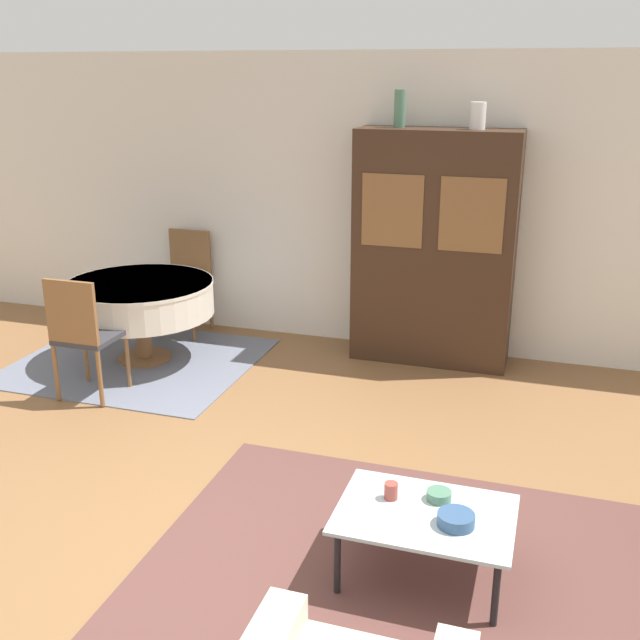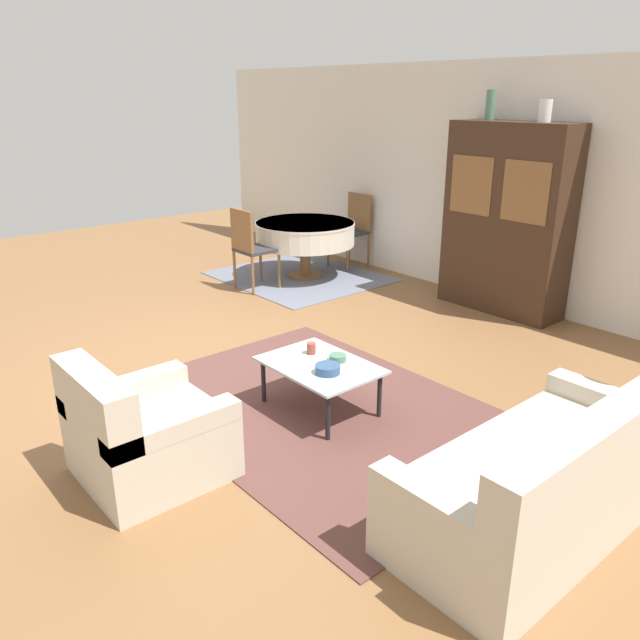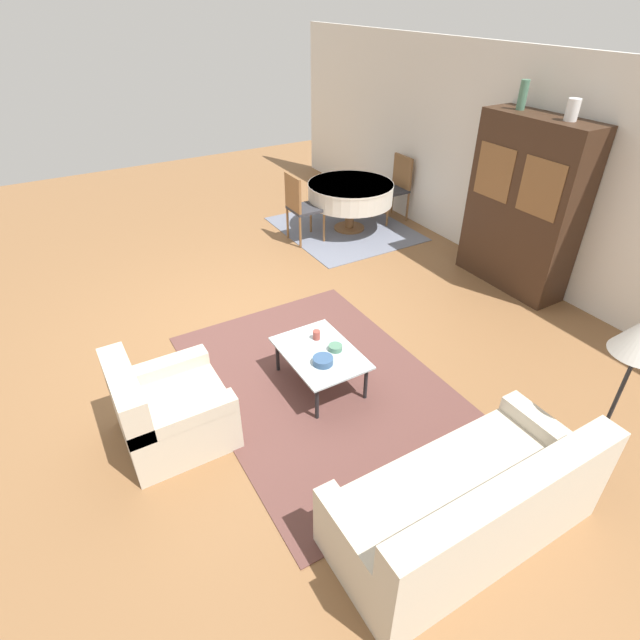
% 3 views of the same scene
% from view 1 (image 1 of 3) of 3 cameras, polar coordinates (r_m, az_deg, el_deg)
% --- Properties ---
extents(ground_plane, '(14.00, 14.00, 0.00)m').
position_cam_1_polar(ground_plane, '(4.33, -8.61, -17.55)').
color(ground_plane, brown).
extents(wall_back, '(10.00, 0.06, 2.70)m').
position_cam_1_polar(wall_back, '(7.03, 4.05, 8.80)').
color(wall_back, silver).
rests_on(wall_back, ground_plane).
extents(area_rug, '(3.03, 2.12, 0.01)m').
position_cam_1_polar(area_rug, '(4.19, 8.35, -18.81)').
color(area_rug, brown).
rests_on(area_rug, ground_plane).
extents(dining_rug, '(2.09, 1.84, 0.01)m').
position_cam_1_polar(dining_rug, '(7.04, -13.75, -3.09)').
color(dining_rug, slate).
rests_on(dining_rug, ground_plane).
extents(coffee_table, '(0.90, 0.64, 0.38)m').
position_cam_1_polar(coffee_table, '(3.99, 8.01, -14.77)').
color(coffee_table, black).
rests_on(coffee_table, area_rug).
extents(display_cabinet, '(1.39, 0.48, 2.07)m').
position_cam_1_polar(display_cabinet, '(6.69, 8.68, 5.38)').
color(display_cabinet, '#382316').
rests_on(display_cabinet, ground_plane).
extents(dining_table, '(1.31, 1.31, 0.74)m').
position_cam_1_polar(dining_table, '(6.88, -13.54, 1.63)').
color(dining_table, brown).
rests_on(dining_table, dining_rug).
extents(dining_chair_near, '(0.44, 0.44, 1.01)m').
position_cam_1_polar(dining_chair_near, '(6.19, -17.67, -0.76)').
color(dining_chair_near, brown).
rests_on(dining_chair_near, dining_rug).
extents(dining_chair_far, '(0.44, 0.44, 1.01)m').
position_cam_1_polar(dining_chair_far, '(7.61, -10.16, 3.40)').
color(dining_chair_far, brown).
rests_on(dining_chair_far, dining_rug).
extents(cup, '(0.07, 0.07, 0.09)m').
position_cam_1_polar(cup, '(4.04, 5.43, -12.83)').
color(cup, '#9E4238').
rests_on(cup, coffee_table).
extents(bowl, '(0.19, 0.19, 0.06)m').
position_cam_1_polar(bowl, '(3.89, 10.32, -14.73)').
color(bowl, '#33517A').
rests_on(bowl, coffee_table).
extents(bowl_small, '(0.13, 0.13, 0.05)m').
position_cam_1_polar(bowl_small, '(4.07, 9.05, -13.07)').
color(bowl_small, '#4C7A60').
rests_on(bowl_small, coffee_table).
extents(vase_tall, '(0.10, 0.10, 0.31)m').
position_cam_1_polar(vase_tall, '(6.60, 6.10, 15.73)').
color(vase_tall, '#4C7A60').
rests_on(vase_tall, display_cabinet).
extents(vase_short, '(0.13, 0.13, 0.22)m').
position_cam_1_polar(vase_short, '(6.49, 11.94, 14.99)').
color(vase_short, white).
rests_on(vase_short, display_cabinet).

